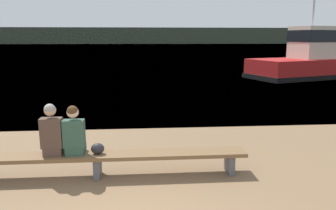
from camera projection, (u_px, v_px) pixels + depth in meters
water_surface at (141, 45)px, 127.21m from camera, size 240.00×240.00×0.00m
far_shoreline at (141, 36)px, 153.76m from camera, size 600.00×12.00×7.32m
bench_main at (97, 158)px, 6.51m from camera, size 5.99×0.50×0.48m
person_left at (52, 132)px, 6.34m from camera, size 0.40×0.41×1.04m
person_right at (74, 133)px, 6.37m from camera, size 0.40×0.41×1.00m
shopping_bag at (98, 149)px, 6.47m from camera, size 0.26×0.20×0.22m
tugboat_red at (309, 61)px, 22.97m from camera, size 9.11×6.06×5.99m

